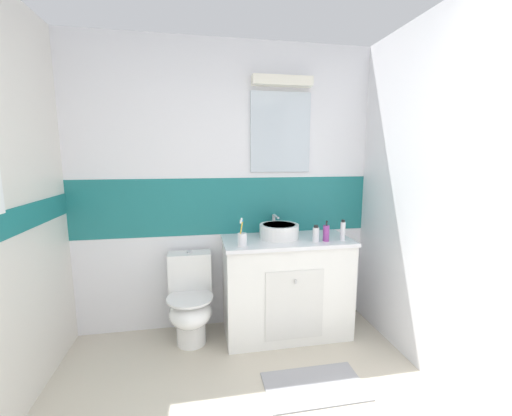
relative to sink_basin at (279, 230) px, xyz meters
The scene contains 10 objects.
wall_back_tiled 0.61m from the sink_basin, 147.74° to the left, with size 3.20×0.20×2.50m.
wall_right_plain 1.39m from the sink_basin, 46.81° to the right, with size 0.10×3.48×2.50m, color white.
vanity_cabinet 0.49m from the sink_basin, 34.71° to the right, with size 1.08×0.54×0.85m.
sink_basin is the anchor object (origin of this frame).
toilet 0.95m from the sink_basin, behind, with size 0.37×0.50×0.74m.
toothbrush_cup 0.39m from the sink_basin, 151.57° to the right, with size 0.07×0.07×0.22m.
soap_dispenser 0.39m from the sink_basin, 27.07° to the right, with size 0.05×0.05×0.17m.
lotion_bottle_short 0.32m from the sink_basin, 34.08° to the right, with size 0.05×0.05×0.14m.
deodorant_spray_can 0.53m from the sink_basin, 19.12° to the right, with size 0.04×0.04×0.17m.
bath_mat 1.18m from the sink_basin, 85.14° to the right, with size 0.67×0.39×0.01m, color #99999E.
Camera 1 is at (-0.25, -0.40, 1.54)m, focal length 22.50 mm.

